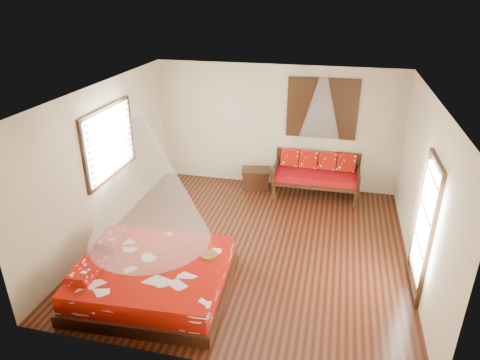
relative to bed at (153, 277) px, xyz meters
name	(u,v)px	position (x,y,z in m)	size (l,w,h in m)	color
room	(251,175)	(1.20, 1.60, 1.15)	(5.54, 5.54, 2.84)	black
bed	(153,277)	(0.00, 0.00, 0.00)	(2.35, 2.15, 0.65)	black
daybed	(316,173)	(2.19, 3.99, 0.27)	(1.88, 0.84, 0.97)	black
storage_chest	(256,178)	(0.80, 4.05, -0.03)	(0.72, 0.59, 0.45)	black
shutter_panel	(322,109)	(2.19, 4.32, 1.65)	(1.52, 0.06, 1.32)	black
window_left	(110,142)	(-1.51, 1.80, 1.45)	(0.10, 1.74, 1.34)	black
glazed_door	(423,228)	(3.91, 1.00, 0.82)	(0.08, 1.02, 2.16)	black
wine_tray	(209,252)	(0.78, 0.41, 0.30)	(0.27, 0.27, 0.21)	brown
mosquito_net_main	(145,183)	(0.02, 0.00, 1.60)	(1.76, 1.76, 1.80)	white
mosquito_net_daybed	(321,110)	(2.19, 3.85, 1.75)	(0.92, 0.92, 1.50)	white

